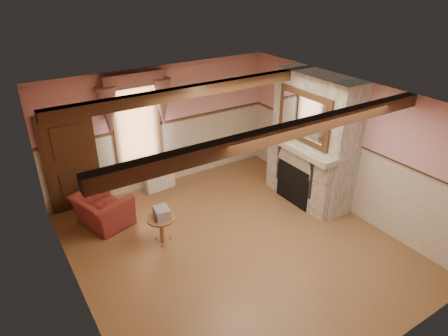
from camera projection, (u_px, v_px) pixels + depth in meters
floor at (234, 245)px, 7.52m from camera, size 5.50×6.00×0.01m
ceiling at (237, 102)px, 6.25m from camera, size 5.50×6.00×0.01m
wall_back at (162, 127)px, 9.13m from camera, size 5.50×0.02×2.80m
wall_front at (380, 285)px, 4.63m from camera, size 5.50×0.02×2.80m
wall_left at (72, 231)px, 5.56m from camera, size 0.02×6.00×2.80m
wall_right at (346, 145)px, 8.20m from camera, size 0.02×6.00×2.80m
wainscot at (235, 212)px, 7.18m from camera, size 5.50×6.00×1.50m
chair_rail at (235, 175)px, 6.84m from camera, size 5.50×6.00×0.08m
firebox at (295, 183)px, 8.72m from camera, size 0.20×0.95×0.90m
armchair at (103, 210)px, 7.99m from camera, size 1.16×1.24×0.66m
side_table at (162, 230)px, 7.49m from camera, size 0.63×0.63×0.55m
book_stack at (162, 213)px, 7.32m from camera, size 0.30×0.35×0.20m
radiator at (160, 178)px, 9.27m from camera, size 0.71×0.22×0.60m
bowl at (307, 138)px, 8.40m from camera, size 0.35×0.35×0.09m
mantel_clock at (283, 124)px, 8.96m from camera, size 0.14×0.24×0.20m
oil_lamp at (287, 124)px, 8.84m from camera, size 0.11×0.11×0.28m
candle_red at (322, 143)px, 8.07m from camera, size 0.06×0.06×0.16m
jar_yellow at (318, 142)px, 8.14m from camera, size 0.06×0.06×0.12m
fireplace at (314, 139)px, 8.50m from camera, size 0.85×2.00×2.80m
mantel at (307, 143)px, 8.43m from camera, size 1.05×2.05×0.12m
overmantel_mirror at (303, 117)px, 8.06m from camera, size 0.06×1.44×1.04m
door at (71, 164)px, 8.24m from camera, size 1.10×0.10×2.10m
window at (137, 122)px, 8.71m from camera, size 1.06×0.08×2.02m
window_drapes at (135, 96)px, 8.37m from camera, size 1.30×0.14×1.40m
ceiling_beam_front at (286, 132)px, 5.39m from camera, size 5.50×0.18×0.20m
ceiling_beam_back at (199, 90)px, 7.19m from camera, size 5.50×0.18×0.20m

